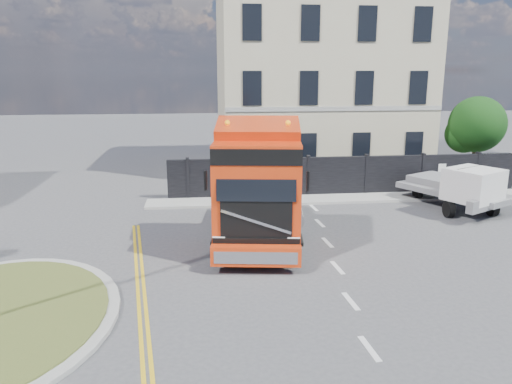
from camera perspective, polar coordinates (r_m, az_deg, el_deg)
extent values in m
plane|color=#424244|center=(16.40, -1.19, -8.56)|extent=(120.00, 120.00, 0.00)
cube|color=black|center=(25.75, 10.31, 1.81)|extent=(18.00, 0.25, 2.00)
cube|color=silver|center=(29.34, 26.44, 2.04)|extent=(2.60, 0.12, 2.00)
cube|color=#B9B393|center=(32.47, 6.81, 12.37)|extent=(12.00, 10.00, 11.00)
cylinder|color=#382619|center=(31.82, 23.60, 3.50)|extent=(0.24, 0.24, 2.40)
sphere|color=black|center=(31.56, 23.95, 7.08)|extent=(3.20, 3.20, 3.20)
sphere|color=black|center=(31.72, 22.70, 6.13)|extent=(2.20, 2.20, 2.20)
cube|color=gray|center=(25.12, 10.81, -0.71)|extent=(20.00, 1.60, 0.12)
cube|color=black|center=(19.13, 0.31, -2.60)|extent=(3.73, 7.40, 0.51)
cube|color=red|center=(16.82, 0.16, 0.66)|extent=(3.20, 3.29, 3.15)
cube|color=red|center=(17.74, 0.26, 5.60)|extent=(2.93, 1.40, 1.57)
cube|color=black|center=(15.32, 0.03, 1.09)|extent=(2.46, 0.42, 1.18)
cube|color=red|center=(15.63, -0.01, -7.28)|extent=(2.84, 0.79, 0.62)
cylinder|color=black|center=(16.56, -4.15, -6.21)|extent=(0.52, 1.21, 1.17)
cylinder|color=gray|center=(16.56, -4.15, -6.21)|extent=(0.49, 0.69, 0.64)
cylinder|color=black|center=(16.49, 4.33, -6.29)|extent=(0.52, 1.21, 1.17)
cylinder|color=gray|center=(16.49, 4.33, -6.29)|extent=(0.49, 0.69, 0.64)
cylinder|color=black|center=(20.34, -3.04, -2.38)|extent=(0.52, 1.21, 1.17)
cylinder|color=gray|center=(20.34, -3.04, -2.38)|extent=(0.49, 0.69, 0.64)
cylinder|color=black|center=(20.29, 3.82, -2.43)|extent=(0.52, 1.21, 1.17)
cylinder|color=gray|center=(20.29, 3.82, -2.43)|extent=(0.49, 0.69, 0.64)
cylinder|color=black|center=(21.63, -2.76, -1.38)|extent=(0.52, 1.21, 1.17)
cylinder|color=gray|center=(21.63, -2.76, -1.38)|extent=(0.49, 0.69, 0.64)
cylinder|color=black|center=(21.59, 3.69, -1.43)|extent=(0.52, 1.21, 1.17)
cylinder|color=gray|center=(21.59, 3.69, -1.43)|extent=(0.49, 0.69, 0.64)
cube|color=slate|center=(24.92, 21.65, 0.05)|extent=(4.20, 5.43, 0.26)
cube|color=silver|center=(23.42, 23.59, 0.77)|extent=(2.68, 2.64, 1.38)
cylinder|color=black|center=(23.18, 21.18, -1.83)|extent=(0.26, 0.74, 0.74)
cylinder|color=black|center=(24.18, 25.42, -1.63)|extent=(0.26, 0.74, 0.74)
cylinder|color=black|center=(25.94, 17.99, 0.02)|extent=(0.26, 0.74, 0.74)
cylinder|color=black|center=(26.83, 21.91, 0.13)|extent=(0.26, 0.74, 0.74)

